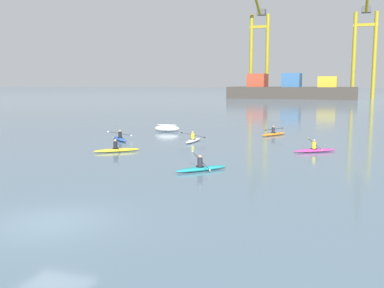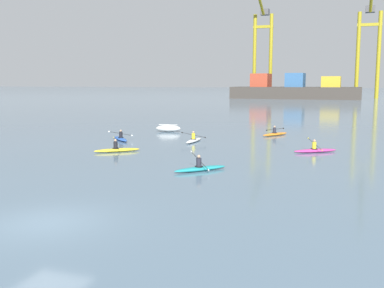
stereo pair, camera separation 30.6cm
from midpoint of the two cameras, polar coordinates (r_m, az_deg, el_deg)
ground_plane at (r=17.53m, az=-17.90°, el=-9.48°), size 800.00×800.00×0.00m
container_barge at (r=142.64m, az=12.30°, el=6.68°), size 38.29×11.46×7.76m
gantry_crane_west at (r=158.38m, az=8.41°, el=12.53°), size 6.77×17.66×35.15m
gantry_crane_west_mid at (r=152.63m, az=20.94°, el=12.34°), size 7.25×20.17×38.72m
capsized_dinghy at (r=46.65m, az=-3.36°, el=1.97°), size 2.76×1.56×0.76m
kayak_white at (r=38.69m, az=-0.08°, el=0.51°), size 2.27×3.40×0.95m
kayak_yellow at (r=33.66m, az=-9.73°, el=-0.70°), size 3.00×2.63×1.03m
kayak_orange at (r=44.11m, az=10.09°, el=1.29°), size 2.27×3.22×0.95m
kayak_magenta at (r=34.23m, az=14.99°, el=-0.72°), size 3.14×2.42×1.00m
kayak_teal at (r=26.13m, az=0.84°, el=-3.04°), size 2.67×2.97×1.08m
kayak_blue at (r=40.23m, az=-9.31°, el=0.69°), size 2.81×2.85×0.95m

